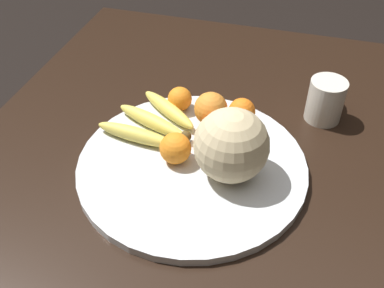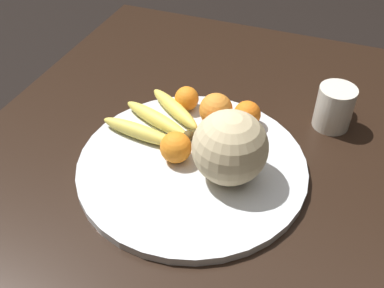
{
  "view_description": "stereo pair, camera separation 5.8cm",
  "coord_description": "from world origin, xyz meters",
  "px_view_note": "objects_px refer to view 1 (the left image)",
  "views": [
    {
      "loc": [
        -0.7,
        -0.23,
        1.4
      ],
      "look_at": [
        -0.06,
        -0.04,
        0.81
      ],
      "focal_mm": 42.0,
      "sensor_mm": 36.0,
      "label": 1
    },
    {
      "loc": [
        -0.68,
        -0.28,
        1.4
      ],
      "look_at": [
        -0.06,
        -0.04,
        0.81
      ],
      "focal_mm": 42.0,
      "sensor_mm": 36.0,
      "label": 2
    }
  ],
  "objects_px": {
    "orange_mid_center": "(213,130)",
    "melon": "(231,145)",
    "kitchen_table": "(182,181)",
    "orange_front_right": "(211,109)",
    "banana_bunch": "(153,122)",
    "fruit_bowl": "(192,165)",
    "orange_back_left": "(242,112)",
    "ceramic_mug": "(326,99)",
    "orange_front_left": "(175,148)",
    "orange_back_right": "(180,99)"
  },
  "relations": [
    {
      "from": "ceramic_mug",
      "to": "kitchen_table",
      "type": "bearing_deg",
      "value": 124.46
    },
    {
      "from": "orange_front_right",
      "to": "orange_mid_center",
      "type": "height_order",
      "value": "orange_front_right"
    },
    {
      "from": "banana_bunch",
      "to": "orange_front_right",
      "type": "bearing_deg",
      "value": -133.67
    },
    {
      "from": "kitchen_table",
      "to": "fruit_bowl",
      "type": "xyz_separation_m",
      "value": [
        -0.06,
        -0.04,
        0.12
      ]
    },
    {
      "from": "fruit_bowl",
      "to": "orange_front_left",
      "type": "height_order",
      "value": "orange_front_left"
    },
    {
      "from": "fruit_bowl",
      "to": "melon",
      "type": "bearing_deg",
      "value": -96.14
    },
    {
      "from": "orange_front_right",
      "to": "ceramic_mug",
      "type": "xyz_separation_m",
      "value": [
        0.11,
        -0.24,
        -0.01
      ]
    },
    {
      "from": "orange_front_right",
      "to": "orange_back_right",
      "type": "bearing_deg",
      "value": 70.47
    },
    {
      "from": "fruit_bowl",
      "to": "melon",
      "type": "height_order",
      "value": "melon"
    },
    {
      "from": "fruit_bowl",
      "to": "orange_mid_center",
      "type": "relative_size",
      "value": 7.9
    },
    {
      "from": "banana_bunch",
      "to": "orange_front_right",
      "type": "relative_size",
      "value": 2.86
    },
    {
      "from": "fruit_bowl",
      "to": "orange_front_right",
      "type": "relative_size",
      "value": 6.29
    },
    {
      "from": "melon",
      "to": "orange_mid_center",
      "type": "xyz_separation_m",
      "value": [
        0.09,
        0.06,
        -0.04
      ]
    },
    {
      "from": "orange_mid_center",
      "to": "fruit_bowl",
      "type": "bearing_deg",
      "value": 163.12
    },
    {
      "from": "melon",
      "to": "ceramic_mug",
      "type": "bearing_deg",
      "value": -32.49
    },
    {
      "from": "kitchen_table",
      "to": "ceramic_mug",
      "type": "distance_m",
      "value": 0.38
    },
    {
      "from": "banana_bunch",
      "to": "orange_back_left",
      "type": "xyz_separation_m",
      "value": [
        0.08,
        -0.18,
        0.01
      ]
    },
    {
      "from": "fruit_bowl",
      "to": "orange_back_right",
      "type": "distance_m",
      "value": 0.19
    },
    {
      "from": "orange_front_right",
      "to": "orange_back_right",
      "type": "distance_m",
      "value": 0.09
    },
    {
      "from": "kitchen_table",
      "to": "melon",
      "type": "xyz_separation_m",
      "value": [
        -0.06,
        -0.12,
        0.2
      ]
    },
    {
      "from": "orange_front_left",
      "to": "orange_back_left",
      "type": "relative_size",
      "value": 1.07
    },
    {
      "from": "orange_mid_center",
      "to": "orange_back_left",
      "type": "distance_m",
      "value": 0.09
    },
    {
      "from": "fruit_bowl",
      "to": "banana_bunch",
      "type": "bearing_deg",
      "value": 54.18
    },
    {
      "from": "kitchen_table",
      "to": "fruit_bowl",
      "type": "bearing_deg",
      "value": -143.6
    },
    {
      "from": "orange_front_left",
      "to": "ceramic_mug",
      "type": "height_order",
      "value": "ceramic_mug"
    },
    {
      "from": "orange_front_left",
      "to": "ceramic_mug",
      "type": "relative_size",
      "value": 0.53
    },
    {
      "from": "orange_front_left",
      "to": "orange_mid_center",
      "type": "bearing_deg",
      "value": -35.49
    },
    {
      "from": "orange_back_left",
      "to": "orange_back_right",
      "type": "relative_size",
      "value": 1.07
    },
    {
      "from": "orange_front_left",
      "to": "melon",
      "type": "bearing_deg",
      "value": -92.88
    },
    {
      "from": "orange_front_right",
      "to": "ceramic_mug",
      "type": "bearing_deg",
      "value": -64.87
    },
    {
      "from": "orange_back_left",
      "to": "ceramic_mug",
      "type": "relative_size",
      "value": 0.5
    },
    {
      "from": "melon",
      "to": "orange_back_left",
      "type": "distance_m",
      "value": 0.17
    },
    {
      "from": "orange_mid_center",
      "to": "orange_back_right",
      "type": "xyz_separation_m",
      "value": [
        0.09,
        0.1,
        -0.0
      ]
    },
    {
      "from": "orange_front_left",
      "to": "orange_back_left",
      "type": "xyz_separation_m",
      "value": [
        0.16,
        -0.1,
        -0.0
      ]
    },
    {
      "from": "fruit_bowl",
      "to": "orange_front_right",
      "type": "bearing_deg",
      "value": -1.34
    },
    {
      "from": "orange_mid_center",
      "to": "orange_back_left",
      "type": "relative_size",
      "value": 0.98
    },
    {
      "from": "orange_mid_center",
      "to": "melon",
      "type": "bearing_deg",
      "value": -146.97
    },
    {
      "from": "orange_back_right",
      "to": "ceramic_mug",
      "type": "relative_size",
      "value": 0.46
    },
    {
      "from": "orange_front_left",
      "to": "fruit_bowl",
      "type": "bearing_deg",
      "value": -85.18
    },
    {
      "from": "orange_back_left",
      "to": "orange_back_right",
      "type": "bearing_deg",
      "value": 85.97
    },
    {
      "from": "fruit_bowl",
      "to": "orange_front_left",
      "type": "relative_size",
      "value": 7.26
    },
    {
      "from": "banana_bunch",
      "to": "orange_front_left",
      "type": "relative_size",
      "value": 3.3
    },
    {
      "from": "orange_mid_center",
      "to": "orange_front_right",
      "type": "bearing_deg",
      "value": 18.38
    },
    {
      "from": "banana_bunch",
      "to": "orange_mid_center",
      "type": "relative_size",
      "value": 3.59
    },
    {
      "from": "orange_mid_center",
      "to": "kitchen_table",
      "type": "bearing_deg",
      "value": 108.76
    },
    {
      "from": "orange_front_left",
      "to": "ceramic_mug",
      "type": "bearing_deg",
      "value": -47.6
    },
    {
      "from": "orange_front_left",
      "to": "orange_back_left",
      "type": "bearing_deg",
      "value": -32.93
    },
    {
      "from": "orange_front_right",
      "to": "orange_mid_center",
      "type": "xyz_separation_m",
      "value": [
        -0.06,
        -0.02,
        -0.01
      ]
    },
    {
      "from": "fruit_bowl",
      "to": "orange_front_left",
      "type": "bearing_deg",
      "value": 94.82
    },
    {
      "from": "orange_mid_center",
      "to": "orange_back_left",
      "type": "bearing_deg",
      "value": -30.18
    }
  ]
}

